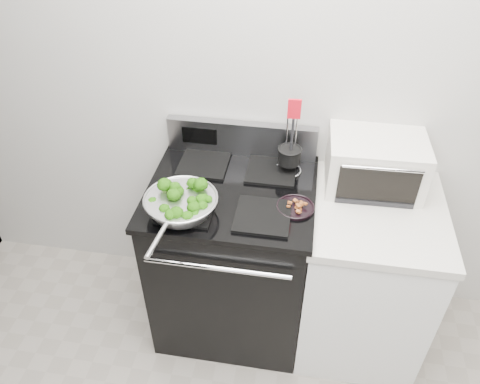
% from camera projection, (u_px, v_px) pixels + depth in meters
% --- Properties ---
extents(back_wall, '(4.00, 0.02, 2.70)m').
position_uv_depth(back_wall, '(307.00, 83.00, 2.16)').
color(back_wall, beige).
rests_on(back_wall, ground).
extents(gas_range, '(0.79, 0.69, 1.13)m').
position_uv_depth(gas_range, '(232.00, 257.00, 2.49)').
color(gas_range, black).
rests_on(gas_range, floor).
extents(counter, '(0.62, 0.68, 0.92)m').
position_uv_depth(counter, '(363.00, 277.00, 2.41)').
color(counter, white).
rests_on(counter, floor).
extents(skillet, '(0.33, 0.52, 0.07)m').
position_uv_depth(skillet, '(181.00, 204.00, 2.03)').
color(skillet, silver).
rests_on(skillet, gas_range).
extents(broccoli_pile, '(0.26, 0.26, 0.09)m').
position_uv_depth(broccoli_pile, '(181.00, 200.00, 2.02)').
color(broccoli_pile, black).
rests_on(broccoli_pile, skillet).
extents(bacon_plate, '(0.17, 0.17, 0.04)m').
position_uv_depth(bacon_plate, '(295.00, 205.00, 2.08)').
color(bacon_plate, black).
rests_on(bacon_plate, gas_range).
extents(utensil_holder, '(0.13, 0.13, 0.40)m').
position_uv_depth(utensil_holder, '(289.00, 159.00, 2.26)').
color(utensil_holder, silver).
rests_on(utensil_holder, gas_range).
extents(toaster_oven, '(0.45, 0.35, 0.25)m').
position_uv_depth(toaster_oven, '(375.00, 162.00, 2.19)').
color(toaster_oven, beige).
rests_on(toaster_oven, counter).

